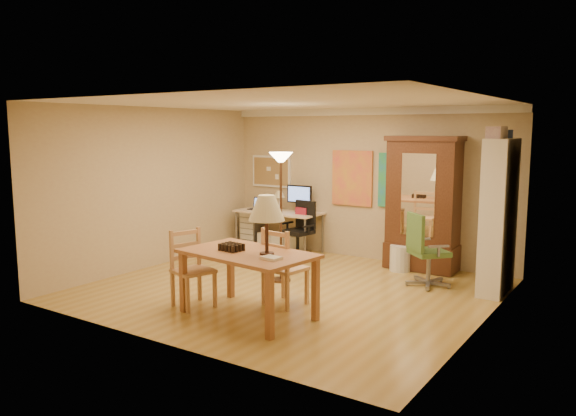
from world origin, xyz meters
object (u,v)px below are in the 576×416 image
Objects in this scene: office_chair_green at (426,267)px; office_chair_black at (299,242)px; armoire at (423,212)px; computer_desk at (281,227)px; dining_table at (254,240)px; bookshelf at (498,217)px.

office_chair_black is at bearing 168.03° from office_chair_green.
armoire reaches higher than office_chair_black.
office_chair_black is 2.66m from office_chair_green.
computer_desk is 2.83m from armoire.
office_chair_green is 1.22m from armoire.
office_chair_green is at bearing 63.27° from dining_table.
armoire is (-0.41, 0.93, 0.67)m from office_chair_green.
computer_desk is (-1.92, 3.41, -0.51)m from dining_table.
computer_desk is at bearing 171.42° from bookshelf.
computer_desk is at bearing 119.36° from dining_table.
dining_table is 0.80× the size of bookshelf.
office_chair_black is at bearing 113.00° from dining_table.
dining_table is 0.79× the size of armoire.
office_chair_green is at bearing -14.92° from computer_desk.
armoire is 1.01× the size of bookshelf.
armoire is at bearing 75.97° from dining_table.
office_chair_green is 1.26m from bookshelf.
computer_desk is 3.32m from office_chair_green.
bookshelf is at bearing -8.58° from computer_desk.
computer_desk is 0.76× the size of armoire.
dining_table is 3.45m from office_chair_black.
bookshelf is at bearing 13.50° from office_chair_green.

